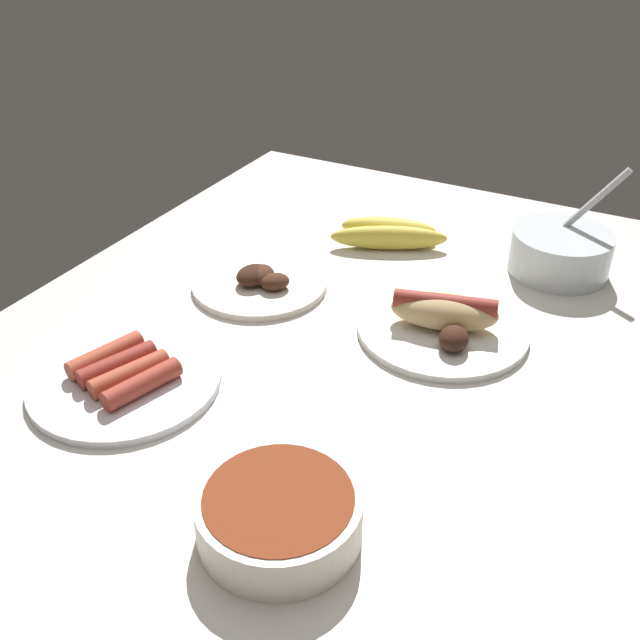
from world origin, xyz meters
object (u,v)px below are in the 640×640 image
object	(u,v)px
plate_grilled_meat	(260,281)
banana_bunch	(389,233)
bowl_chili	(279,513)
bowl_coleslaw	(561,250)
plate_sausages	(125,377)
plate_hotdog_assembled	(444,321)

from	to	relation	value
plate_grilled_meat	banana_bunch	xyz separation A→B (cm)	(21.11, -10.77, 0.94)
bowl_chili	bowl_coleslaw	distance (cm)	62.82
plate_sausages	bowl_coleslaw	bearing A→B (deg)	-37.07
bowl_chili	bowl_coleslaw	xyz separation A→B (cm)	(61.79, -11.29, 0.87)
bowl_coleslaw	plate_hotdog_assembled	bearing A→B (deg)	158.35
plate_sausages	bowl_chili	bearing A→B (deg)	-111.56
plate_sausages	bowl_chili	world-z (taller)	bowl_chili
plate_grilled_meat	bowl_coleslaw	distance (cm)	44.00
plate_grilled_meat	banana_bunch	world-z (taller)	banana_bunch
plate_grilled_meat	plate_sausages	bearing A→B (deg)	175.57
plate_hotdog_assembled	plate_grilled_meat	world-z (taller)	plate_hotdog_assembled
bowl_chili	banana_bunch	distance (cm)	60.19
banana_bunch	plate_grilled_meat	bearing A→B (deg)	152.96
plate_grilled_meat	banana_bunch	bearing A→B (deg)	-27.04
plate_sausages	bowl_coleslaw	size ratio (longest dim) A/B	1.41
plate_sausages	bowl_coleslaw	distance (cm)	63.99
plate_grilled_meat	bowl_chili	distance (cm)	45.06
plate_hotdog_assembled	bowl_chili	xyz separation A→B (cm)	(-38.21, 1.94, 0.71)
banana_bunch	bowl_chili	bearing A→B (deg)	-166.14
plate_hotdog_assembled	bowl_coleslaw	xyz separation A→B (cm)	(23.57, -9.36, 1.58)
plate_sausages	bowl_coleslaw	xyz separation A→B (cm)	(51.02, -38.54, 2.48)
plate_grilled_meat	bowl_chili	world-z (taller)	bowl_chili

